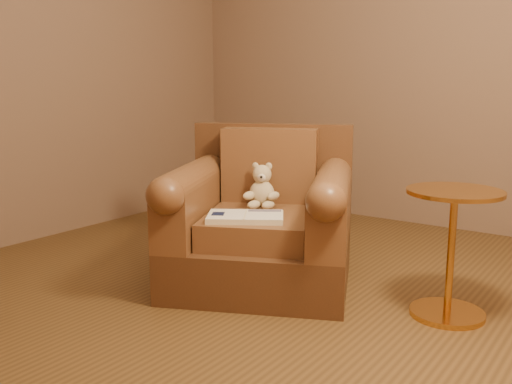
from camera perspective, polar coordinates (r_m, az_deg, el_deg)
The scene contains 5 objects.
floor at distance 3.12m, azimuth 1.23°, elevation -10.21°, with size 4.00×4.00×0.00m, color brown.
armchair at distance 3.23m, azimuth 0.64°, elevation -3.13°, with size 1.27×1.24×0.87m.
teddy_bear at distance 3.28m, azimuth 0.58°, elevation 0.22°, with size 0.19×0.22×0.26m.
guidebook at distance 2.97m, azimuth -1.07°, elevation -2.51°, with size 0.46×0.41×0.03m.
side_table at distance 2.89m, azimuth 18.94°, elevation -5.44°, with size 0.45×0.45×0.63m.
Camera 1 is at (1.62, -2.41, 1.13)m, focal length 40.00 mm.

